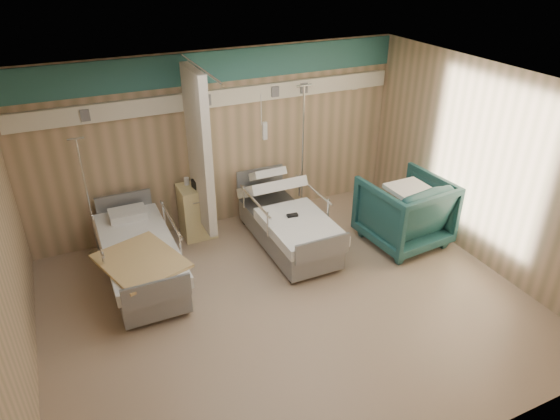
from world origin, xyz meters
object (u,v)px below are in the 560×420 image
object	(u,v)px
bedside_cabinet	(197,211)
iv_stand_left	(95,233)
visitor_armchair	(404,211)
bed_right	(288,228)
iv_stand_right	(302,187)
bed_left	(142,263)

from	to	relation	value
bedside_cabinet	iv_stand_left	world-z (taller)	iv_stand_left
bedside_cabinet	visitor_armchair	distance (m)	3.21
bed_right	iv_stand_right	xyz separation A→B (m)	(0.72, 0.94, 0.14)
bed_right	iv_stand_right	world-z (taller)	iv_stand_right
bedside_cabinet	visitor_armchair	xyz separation A→B (m)	(2.82, -1.53, 0.11)
bed_right	bed_left	bearing A→B (deg)	180.00
bed_right	bed_left	distance (m)	2.20
visitor_armchair	iv_stand_left	world-z (taller)	iv_stand_left
bed_right	visitor_armchair	bearing A→B (deg)	-20.60
iv_stand_right	iv_stand_left	bearing A→B (deg)	179.67
bedside_cabinet	iv_stand_right	world-z (taller)	iv_stand_right
visitor_armchair	iv_stand_left	size ratio (longest dim) A/B	0.63
bed_left	iv_stand_left	bearing A→B (deg)	116.66
bedside_cabinet	iv_stand_left	distance (m)	1.53
bed_right	bed_left	size ratio (longest dim) A/B	1.00
iv_stand_left	visitor_armchair	bearing A→B (deg)	-20.00
visitor_armchair	iv_stand_left	xyz separation A→B (m)	(-4.35, 1.58, -0.15)
bed_left	iv_stand_right	distance (m)	3.07
visitor_armchair	bedside_cabinet	bearing A→B (deg)	-32.91
bed_left	iv_stand_right	xyz separation A→B (m)	(2.92, 0.94, 0.14)
iv_stand_left	iv_stand_right	bearing A→B (deg)	-0.33
bed_left	bedside_cabinet	world-z (taller)	bedside_cabinet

